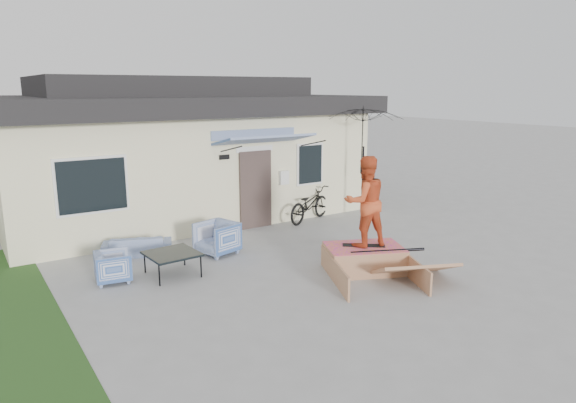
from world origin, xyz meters
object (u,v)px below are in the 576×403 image
patio_umbrella (363,159)px  skater (365,200)px  bicycle (309,200)px  skateboard (364,245)px  armchair_left (113,265)px  armchair_right (217,236)px  skate_ramp (364,259)px  loveseat (137,242)px  coffee_table (173,264)px

patio_umbrella → skater: bearing=-130.9°
bicycle → skater: skater is taller
skateboard → skater: size_ratio=0.47×
bicycle → patio_umbrella: 1.97m
armchair_left → patio_umbrella: patio_umbrella is taller
armchair_right → skate_ramp: (2.07, -2.69, -0.16)m
patio_umbrella → skate_ramp: bearing=-130.7°
armchair_left → armchair_right: 2.51m
bicycle → armchair_left: bearing=84.4°
armchair_left → skateboard: bearing=-106.7°
loveseat → skateboard: 5.12m
loveseat → patio_umbrella: size_ratio=0.64×
loveseat → armchair_left: (-0.91, -1.40, 0.04)m
coffee_table → armchair_left: bearing=164.7°
loveseat → armchair_right: (1.55, -0.95, 0.12)m
armchair_right → patio_umbrella: bearing=82.7°
armchair_right → patio_umbrella: (5.03, 0.75, 1.33)m
bicycle → patio_umbrella: patio_umbrella is taller
coffee_table → skate_ramp: size_ratio=0.47×
armchair_right → skater: 3.55m
skateboard → skate_ramp: bearing=-75.6°
bicycle → armchair_right: bearing=88.3°
patio_umbrella → skater: size_ratio=1.28×
armchair_left → bicycle: 6.24m
skater → skate_ramp: bearing=79.6°
coffee_table → skateboard: 3.95m
coffee_table → skateboard: skateboard is taller
armchair_right → armchair_left: bearing=-95.3°
loveseat → coffee_table: (0.19, -1.70, -0.06)m
coffee_table → bicycle: bicycle is taller
coffee_table → skater: bearing=-28.7°
bicycle → skater: size_ratio=1.00×
skateboard → coffee_table: bearing=-170.7°
loveseat → coffee_table: bearing=117.1°
bicycle → skateboard: 4.19m
skate_ramp → armchair_left: bearing=177.3°
loveseat → skateboard: size_ratio=1.75×
coffee_table → skate_ramp: (3.43, -1.94, 0.02)m
armchair_left → skateboard: size_ratio=0.77×
armchair_right → skater: bearing=22.5°
armchair_right → coffee_table: bearing=-76.8°
skate_ramp → skateboard: size_ratio=2.37×
bicycle → patio_umbrella: bearing=-131.6°
loveseat → skater: 5.26m
patio_umbrella → skateboard: size_ratio=2.74×
skate_ramp → coffee_table: bearing=174.2°
patio_umbrella → loveseat: bearing=178.3°
bicycle → coffee_table: bearing=90.9°
bicycle → skate_ramp: bicycle is taller
loveseat → skate_ramp: size_ratio=0.74×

